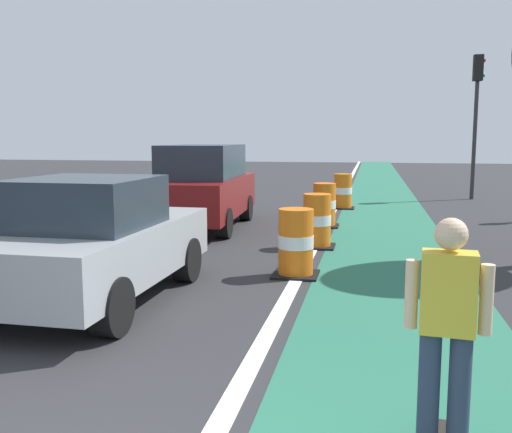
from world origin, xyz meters
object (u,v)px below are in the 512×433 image
Objects in this scene: parked_sedan_nearest at (95,242)px; traffic_barrel_front at (296,243)px; skateboarder_on_lane at (447,331)px; traffic_barrel_back at (324,205)px; parked_suv_second at (203,186)px; traffic_light_corner at (477,101)px; traffic_barrel_far at (343,192)px; traffic_barrel_mid at (317,221)px.

parked_sedan_nearest is 3.18m from traffic_barrel_front.
skateboarder_on_lane reaches higher than traffic_barrel_front.
traffic_barrel_back is (-1.66, 10.37, -0.38)m from skateboarder_on_lane.
parked_suv_second is 0.92× the size of traffic_light_corner.
parked_sedan_nearest is 11.47m from traffic_barrel_far.
parked_sedan_nearest is at bearing -115.90° from traffic_light_corner.
parked_sedan_nearest is 7.72m from traffic_barrel_back.
traffic_light_corner is at bearing 65.75° from traffic_barrel_mid.
traffic_barrel_back is 3.84m from traffic_barrel_far.
parked_suv_second reaches higher than traffic_barrel_back.
parked_sedan_nearest reaches higher than skateboarder_on_lane.
traffic_barrel_front is at bearing -92.35° from traffic_barrel_mid.
traffic_light_corner is at bearing 69.68° from traffic_barrel_front.
traffic_barrel_mid is 1.00× the size of traffic_barrel_far.
traffic_barrel_back is at bearing 99.11° from skateboarder_on_lane.
traffic_light_corner reaches higher than parked_suv_second.
traffic_barrel_mid is at bearing -34.00° from parked_suv_second.
traffic_light_corner is at bearing 64.10° from parked_sedan_nearest.
traffic_barrel_far is (0.29, 9.13, 0.00)m from traffic_barrel_front.
traffic_barrel_far is at bearing 88.16° from traffic_barrel_front.
traffic_barrel_front is 5.30m from traffic_barrel_back.
traffic_barrel_mid is at bearing 87.65° from traffic_barrel_front.
traffic_barrel_front is at bearing 39.23° from parked_sedan_nearest.
traffic_light_corner is (4.76, 12.85, 2.97)m from traffic_barrel_front.
traffic_barrel_front is 2.52m from traffic_barrel_mid.
traffic_light_corner is at bearing 39.81° from traffic_barrel_far.
traffic_barrel_back is 9.39m from traffic_light_corner.
traffic_barrel_mid is at bearing -88.41° from traffic_barrel_back.
skateboarder_on_lane reaches higher than traffic_barrel_back.
traffic_light_corner reaches higher than traffic_barrel_front.
parked_suv_second is 5.40m from traffic_barrel_front.
traffic_barrel_back is at bearing -122.07° from traffic_light_corner.
parked_suv_second is at bearing -124.69° from traffic_barrel_far.
parked_sedan_nearest is 16.73m from traffic_light_corner.
parked_suv_second is 3.64m from traffic_barrel_mid.
traffic_barrel_front and traffic_barrel_back have the same top height.
parked_sedan_nearest is at bearing -108.76° from traffic_barrel_back.
skateboarder_on_lane is 1.55× the size of traffic_barrel_mid.
traffic_barrel_front is (-1.69, 5.07, -0.38)m from skateboarder_on_lane.
traffic_barrel_front is 1.00× the size of traffic_barrel_far.
traffic_barrel_mid is (2.56, 4.52, -0.30)m from parked_sedan_nearest.
traffic_barrel_mid is (-1.58, 7.59, -0.38)m from skateboarder_on_lane.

